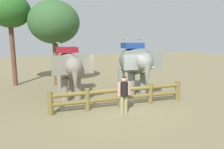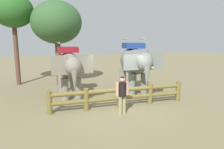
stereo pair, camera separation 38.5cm
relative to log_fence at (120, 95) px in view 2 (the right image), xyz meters
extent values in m
plane|color=#7D7250|center=(0.00, 0.13, -0.60)|extent=(60.00, 60.00, 0.00)
cylinder|color=brown|center=(-3.28, 0.04, -0.08)|extent=(0.24, 0.24, 1.05)
cylinder|color=brown|center=(-1.64, 0.02, -0.08)|extent=(0.24, 0.24, 1.05)
cylinder|color=brown|center=(0.00, 0.00, -0.08)|extent=(0.24, 0.24, 1.05)
cylinder|color=brown|center=(1.64, -0.02, -0.08)|extent=(0.24, 0.24, 1.05)
cylinder|color=brown|center=(3.28, -0.04, -0.08)|extent=(0.24, 0.24, 1.05)
cylinder|color=brown|center=(0.00, 0.00, -0.15)|extent=(6.55, 0.28, 0.20)
cylinder|color=brown|center=(0.00, 0.00, 0.25)|extent=(6.55, 0.28, 0.20)
cylinder|color=gray|center=(-1.76, 1.77, 0.02)|extent=(0.38, 0.38, 1.25)
cylinder|color=gray|center=(-2.45, 1.75, 0.02)|extent=(0.38, 0.38, 1.25)
cylinder|color=gray|center=(-1.81, 3.46, 0.02)|extent=(0.38, 0.38, 1.25)
cylinder|color=gray|center=(-2.50, 3.44, 0.02)|extent=(0.38, 0.38, 1.25)
ellipsoid|color=gray|center=(-2.13, 2.61, 1.20)|extent=(1.34, 2.86, 1.46)
ellipsoid|color=gray|center=(-2.08, 0.94, 1.38)|extent=(0.83, 0.96, 0.89)
cube|color=gray|center=(-1.47, 1.07, 1.43)|extent=(0.84, 0.15, 0.94)
cube|color=gray|center=(-2.69, 1.04, 1.43)|extent=(0.84, 0.15, 0.94)
cone|color=gray|center=(-2.07, 0.61, 0.67)|extent=(0.33, 0.33, 1.15)
cube|color=maroon|center=(-2.13, 2.61, 2.08)|extent=(1.09, 0.97, 0.29)
cylinder|color=#A59E8C|center=(-1.65, 2.62, 2.45)|extent=(0.10, 0.85, 0.07)
cylinder|color=#A59E8C|center=(-2.61, 2.59, 2.45)|extent=(0.10, 0.85, 0.07)
cylinder|color=gray|center=(1.98, 1.36, 0.07)|extent=(0.40, 0.40, 1.34)
cylinder|color=gray|center=(1.24, 1.42, 0.07)|extent=(0.40, 0.40, 1.34)
cylinder|color=gray|center=(2.11, 3.17, 0.07)|extent=(0.40, 0.40, 1.34)
cylinder|color=gray|center=(1.37, 3.22, 0.07)|extent=(0.40, 0.40, 1.34)
ellipsoid|color=gray|center=(1.67, 2.29, 1.33)|extent=(1.56, 3.11, 1.57)
ellipsoid|color=gray|center=(1.55, 0.51, 1.52)|extent=(0.93, 1.07, 0.96)
cube|color=slate|center=(2.21, 0.59, 1.58)|extent=(0.90, 0.20, 1.01)
cube|color=gray|center=(0.91, 0.68, 1.58)|extent=(0.90, 0.20, 1.01)
cone|color=gray|center=(1.52, 0.16, 0.75)|extent=(0.36, 0.36, 1.23)
cone|color=beige|center=(1.70, 0.25, 1.24)|extent=(0.41, 0.14, 0.17)
cone|color=beige|center=(1.35, 0.27, 1.24)|extent=(0.41, 0.14, 0.17)
cube|color=navy|center=(1.67, 2.29, 2.26)|extent=(1.21, 1.09, 0.31)
cylinder|color=#A59E8C|center=(2.19, 2.26, 2.67)|extent=(0.14, 0.91, 0.08)
cylinder|color=#A59E8C|center=(1.16, 2.33, 2.67)|extent=(0.14, 0.91, 0.08)
cylinder|color=#979061|center=(-0.12, -0.91, -0.20)|extent=(0.16, 0.16, 0.82)
cylinder|color=#979061|center=(-0.30, -0.92, -0.20)|extent=(0.16, 0.16, 0.82)
cylinder|color=black|center=(-0.21, -0.92, 0.53)|extent=(0.34, 0.34, 0.63)
cylinder|color=tan|center=(0.02, -0.91, 0.54)|extent=(0.13, 0.13, 0.59)
cylinder|color=tan|center=(-0.45, -0.93, 0.54)|extent=(0.13, 0.13, 0.59)
sphere|color=tan|center=(-0.21, -0.92, 0.95)|extent=(0.23, 0.23, 0.23)
sphere|color=black|center=(-0.21, -0.92, 1.01)|extent=(0.18, 0.18, 0.18)
cylinder|color=brown|center=(-2.48, 5.88, 1.10)|extent=(0.38, 0.38, 3.41)
ellipsoid|color=#325A2D|center=(-2.48, 5.88, 3.75)|extent=(3.42, 3.42, 2.91)
cylinder|color=brown|center=(-5.26, 6.76, 1.59)|extent=(0.31, 0.31, 4.38)
ellipsoid|color=#285E22|center=(-5.26, 6.76, 4.52)|extent=(2.70, 2.70, 2.29)
camera|label=1|loc=(-3.68, -8.99, 2.78)|focal=33.22mm
camera|label=2|loc=(-3.32, -9.12, 2.78)|focal=33.22mm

